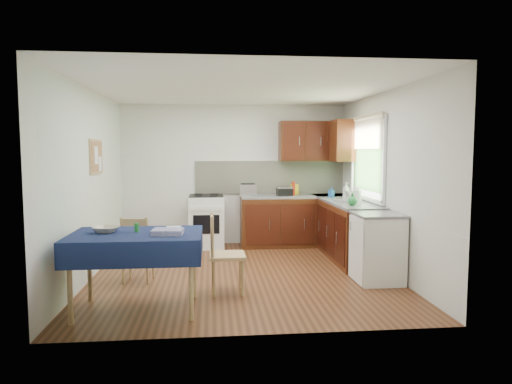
{
  "coord_description": "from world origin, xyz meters",
  "views": [
    {
      "loc": [
        -0.41,
        -6.11,
        1.67
      ],
      "look_at": [
        0.2,
        0.11,
        1.11
      ],
      "focal_mm": 32.0,
      "sensor_mm": 36.0,
      "label": 1
    }
  ],
  "objects": [
    {
      "name": "dish_rack",
      "position": [
        1.69,
        0.75,
        0.92
      ],
      "size": [
        0.37,
        0.28,
        0.18
      ],
      "rotation": [
        0.0,
        0.0,
        0.05
      ],
      "color": "gray",
      "rests_on": "worktop_right"
    },
    {
      "name": "splashback",
      "position": [
        0.65,
        2.08,
        1.2
      ],
      "size": [
        2.7,
        0.02,
        0.6
      ],
      "primitive_type": "cube",
      "color": "beige",
      "rests_on": "wall_back"
    },
    {
      "name": "soap_bottle_c",
      "position": [
        1.6,
        0.23,
        0.99
      ],
      "size": [
        0.14,
        0.14,
        0.17
      ],
      "primitive_type": "imported",
      "rotation": [
        0.0,
        0.0,
        3.19
      ],
      "color": "#24843B",
      "rests_on": "worktop_right"
    },
    {
      "name": "cup",
      "position": [
        1.7,
        1.75,
        0.94
      ],
      "size": [
        0.11,
        0.11,
        0.09
      ],
      "primitive_type": "imported",
      "rotation": [
        0.0,
        0.0,
        0.0
      ],
      "color": "white",
      "rests_on": "worktop_back"
    },
    {
      "name": "soap_bottle_a",
      "position": [
        1.7,
        0.87,
        1.04
      ],
      "size": [
        0.14,
        0.14,
        0.28
      ],
      "primitive_type": "imported",
      "rotation": [
        0.0,
        0.0,
        0.38
      ],
      "color": "white",
      "rests_on": "worktop_right"
    },
    {
      "name": "wall_back",
      "position": [
        0.0,
        2.1,
        1.25
      ],
      "size": [
        4.0,
        0.02,
        2.5
      ],
      "primitive_type": "cube",
      "color": "white",
      "rests_on": "ground"
    },
    {
      "name": "worktop_right",
      "position": [
        1.7,
        0.65,
        0.88
      ],
      "size": [
        0.6,
        1.7,
        0.04
      ],
      "primitive_type": "cube",
      "color": "slate",
      "rests_on": "base_cabinets"
    },
    {
      "name": "wall_right",
      "position": [
        2.0,
        0.0,
        1.25
      ],
      "size": [
        0.02,
        4.2,
        2.5
      ],
      "primitive_type": "cube",
      "color": "white",
      "rests_on": "ground"
    },
    {
      "name": "ceiling",
      "position": [
        0.0,
        0.0,
        2.5
      ],
      "size": [
        4.0,
        4.2,
        0.02
      ],
      "primitive_type": "cube",
      "color": "white",
      "rests_on": "wall_back"
    },
    {
      "name": "sauce_bottle",
      "position": [
        1.02,
        1.74,
        1.02
      ],
      "size": [
        0.06,
        0.06,
        0.25
      ],
      "primitive_type": "cylinder",
      "color": "red",
      "rests_on": "worktop_back"
    },
    {
      "name": "fridge",
      "position": [
        1.7,
        -0.55,
        0.44
      ],
      "size": [
        0.58,
        0.6,
        0.89
      ],
      "color": "white",
      "rests_on": "ground"
    },
    {
      "name": "corkboard",
      "position": [
        -1.97,
        0.3,
        1.6
      ],
      "size": [
        0.04,
        0.62,
        0.47
      ],
      "color": "tan",
      "rests_on": "wall_left"
    },
    {
      "name": "wall_front",
      "position": [
        0.0,
        -2.1,
        1.25
      ],
      "size": [
        4.0,
        0.02,
        2.5
      ],
      "primitive_type": "cube",
      "color": "white",
      "rests_on": "ground"
    },
    {
      "name": "base_cabinets",
      "position": [
        1.36,
        1.26,
        0.43
      ],
      "size": [
        1.9,
        2.3,
        0.86
      ],
      "color": "#321908",
      "rests_on": "ground"
    },
    {
      "name": "wall_left",
      "position": [
        -2.0,
        0.0,
        1.25
      ],
      "size": [
        0.02,
        4.2,
        2.5
      ],
      "primitive_type": "cube",
      "color": "silver",
      "rests_on": "ground"
    },
    {
      "name": "chair_near",
      "position": [
        -0.28,
        -0.81,
        0.49
      ],
      "size": [
        0.42,
        0.42,
        0.94
      ],
      "rotation": [
        0.0,
        0.0,
        1.59
      ],
      "color": "tan",
      "rests_on": "ground"
    },
    {
      "name": "tea_towel",
      "position": [
        -0.86,
        -1.43,
        0.85
      ],
      "size": [
        0.33,
        0.27,
        0.05
      ],
      "primitive_type": "cube",
      "rotation": [
        0.0,
        0.0,
        -0.08
      ],
      "color": "navy",
      "rests_on": "dining_table"
    },
    {
      "name": "sandwich_press",
      "position": [
        0.86,
        1.76,
        0.98
      ],
      "size": [
        0.27,
        0.23,
        0.16
      ],
      "rotation": [
        0.0,
        0.0,
        0.11
      ],
      "color": "black",
      "rests_on": "worktop_back"
    },
    {
      "name": "window",
      "position": [
        1.97,
        0.7,
        1.65
      ],
      "size": [
        0.04,
        1.48,
        1.26
      ],
      "color": "#2A4F20",
      "rests_on": "wall_right"
    },
    {
      "name": "dining_table",
      "position": [
        -1.2,
        -1.32,
        0.72
      ],
      "size": [
        1.36,
        0.92,
        0.82
      ],
      "rotation": [
        0.0,
        0.0,
        -0.32
      ],
      "color": "#0E1239",
      "rests_on": "ground"
    },
    {
      "name": "worktop_back",
      "position": [
        1.05,
        1.8,
        0.88
      ],
      "size": [
        1.9,
        0.6,
        0.04
      ],
      "primitive_type": "cube",
      "color": "slate",
      "rests_on": "base_cabinets"
    },
    {
      "name": "chair_far",
      "position": [
        -1.36,
        -0.27,
        0.45
      ],
      "size": [
        0.42,
        0.42,
        0.86
      ],
      "rotation": [
        0.0,
        0.0,
        3.03
      ],
      "color": "tan",
      "rests_on": "ground"
    },
    {
      "name": "stove",
      "position": [
        -0.5,
        1.8,
        0.46
      ],
      "size": [
        0.6,
        0.61,
        0.92
      ],
      "color": "white",
      "rests_on": "ground"
    },
    {
      "name": "upper_cabinets",
      "position": [
        1.52,
        1.8,
        1.85
      ],
      "size": [
        1.2,
        0.85,
        0.7
      ],
      "color": "#321908",
      "rests_on": "wall_back"
    },
    {
      "name": "yellow_packet",
      "position": [
        1.08,
        1.94,
        0.99
      ],
      "size": [
        0.15,
        0.12,
        0.18
      ],
      "primitive_type": "cube",
      "rotation": [
        0.0,
        0.0,
        0.28
      ],
      "color": "yellow",
      "rests_on": "worktop_back"
    },
    {
      "name": "worktop_corner",
      "position": [
        1.7,
        1.8,
        0.88
      ],
      "size": [
        0.6,
        0.6,
        0.04
      ],
      "primitive_type": "cube",
      "color": "slate",
      "rests_on": "base_cabinets"
    },
    {
      "name": "toaster",
      "position": [
        0.22,
        1.78,
        1.0
      ],
      "size": [
        0.29,
        0.18,
        0.22
      ],
      "rotation": [
        0.0,
        0.0,
        -0.13
      ],
      "color": "#AEADB2",
      "rests_on": "worktop_back"
    },
    {
      "name": "kettle",
      "position": [
        1.72,
        0.44,
        1.02
      ],
      "size": [
        0.16,
        0.16,
        0.27
      ],
      "color": "white",
      "rests_on": "worktop_right"
    },
    {
      "name": "spice_jar",
      "position": [
        -1.2,
        -1.25,
        0.87
      ],
      "size": [
        0.05,
        0.05,
        0.1
      ],
      "primitive_type": "cylinder",
      "color": "#238132",
      "rests_on": "dining_table"
    },
    {
      "name": "plate_bowl",
      "position": [
        -1.52,
        -1.24,
        0.85
      ],
      "size": [
        0.33,
        0.33,
        0.06
      ],
      "primitive_type": "imported",
      "rotation": [
        0.0,
        0.0,
        -0.35
      ],
      "color": "beige",
      "rests_on": "dining_table"
    },
    {
      "name": "book",
      "position": [
        -0.91,
        -1.11,
        0.83
      ],
      "size": [
        0.17,
        0.23,
        0.02
      ],
      "primitive_type": "imported",
      "rotation": [
        0.0,
        0.0,
        0.04
      ],
      "color": "white",
      "rests_on": "dining_table"
    },
    {
      "name": "soap_bottle_b",
      "position": [
        1.61,
        1.4,
        0.99
      ],
      "size": [
        0.11,
        0.11,
        0.18
      ],
      "primitive_type": "imported",
      "rotation": [
        0.0,
        0.0,
        2.19
      ],
      "color": "#1B52A0",
      "rests_on": "worktop_right"
    },
    {
      "name": "floor",
      "position": [
        0.0,
        0.0,
        0.0
      ],
      "size": [
        4.2,
        4.2,
        0.0
      ],
      "primitive_type": "plane",
      "color": "#482613",
      "rests_on": "ground"
    }
  ]
}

